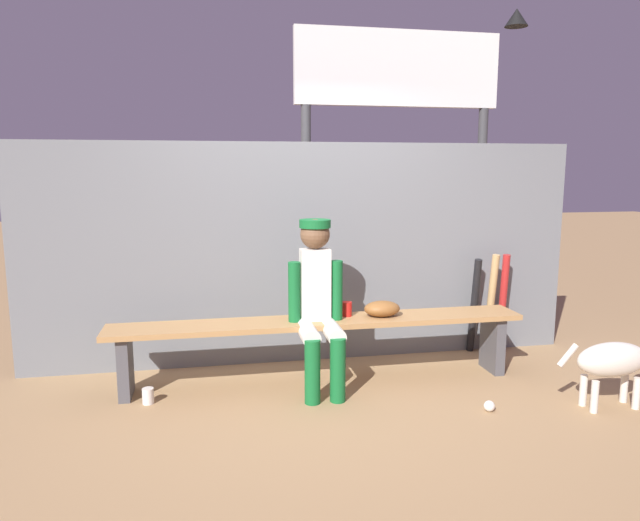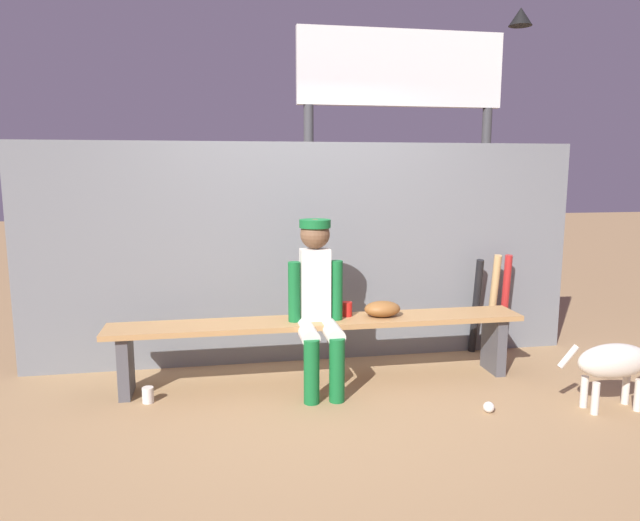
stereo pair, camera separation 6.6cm
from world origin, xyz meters
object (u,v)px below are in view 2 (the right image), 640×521
Objects in this scene: bat_aluminum_red at (505,304)px; dugout_bench at (320,332)px; player_seated at (318,298)px; scoreboard at (407,102)px; baseball_glove at (382,309)px; bat_wood_tan at (493,305)px; bat_aluminum_black at (476,306)px; cup_on_ground at (148,395)px; cup_on_bench at (347,309)px; dog at (621,361)px; baseball at (489,407)px.

dugout_bench is at bearing -166.00° from bat_aluminum_red.
scoreboard is at bearing 55.63° from player_seated.
bat_aluminum_red reaches higher than baseball_glove.
dugout_bench is at bearing -165.78° from bat_wood_tan.
bat_aluminum_black is 0.97× the size of bat_aluminum_red.
baseball_glove is 1.82m from cup_on_ground.
bat_wood_tan is (1.12, 0.41, -0.11)m from baseball_glove.
scoreboard is (-0.50, 1.30, 1.86)m from bat_aluminum_red.
player_seated is at bearing -146.02° from cup_on_bench.
dog is (1.70, -0.90, -0.22)m from cup_on_bench.
cup_on_ground is at bearing -171.08° from cup_on_bench.
bat_aluminum_black is at bearing 17.00° from dugout_bench.
cup_on_ground is (-1.22, -0.06, -0.63)m from player_seated.
player_seated is at bearing -159.56° from bat_aluminum_black.
player_seated is 1.74m from bat_wood_tan.
baseball is 1.25m from cup_on_bench.
player_seated is 1.63m from bat_aluminum_black.
bat_wood_tan is 2.31m from scoreboard.
dugout_bench is 1.53m from bat_aluminum_black.
bat_aluminum_red is (1.77, 0.54, -0.24)m from player_seated.
bat_wood_tan is at bearing -168.69° from bat_aluminum_red.
bat_aluminum_red is 1.05× the size of dog.
bat_aluminum_black reaches higher than dugout_bench.
dugout_bench is 3.55× the size of bat_aluminum_red.
scoreboard is (0.74, 1.73, 1.74)m from baseball_glove.
cup_on_bench is at bearing -166.03° from bat_wood_tan.
cup_on_bench is 0.03× the size of scoreboard.
bat_aluminum_red is 2.32m from scoreboard.
dog is at bearing -30.26° from baseball_glove.
bat_aluminum_red is (1.73, 0.43, 0.05)m from dugout_bench.
bat_aluminum_black is at bearing 17.22° from cup_on_bench.
baseball_glove is at bearing -160.02° from bat_wood_tan.
dugout_bench is 0.28m from cup_on_bench.
cup_on_ground is at bearing -172.32° from dugout_bench.
scoreboard reaches higher than baseball_glove.
scoreboard is (2.48, 1.90, 2.24)m from cup_on_ground.
player_seated reaches higher than bat_aluminum_black.
baseball_glove is 1.09m from bat_aluminum_black.
bat_aluminum_red reaches higher than cup_on_bench.
dugout_bench is 28.53× the size of cup_on_bench.
player_seated reaches higher than cup_on_ground.
bat_aluminum_red is 1.56m from cup_on_bench.
dog is (0.90, -0.09, 0.30)m from baseball.
player_seated is 1.42× the size of bat_aluminum_red.
baseball is at bearing -116.82° from bat_wood_tan.
bat_aluminum_red is at bearing -68.80° from scoreboard.
player_seated is 1.40× the size of bat_wood_tan.
bat_aluminum_red is at bearing 11.31° from bat_wood_tan.
baseball_glove is 2.57m from scoreboard.
bat_aluminum_red is 1.29m from dog.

